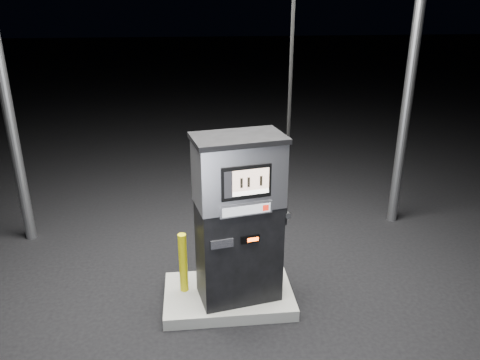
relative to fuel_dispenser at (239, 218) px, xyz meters
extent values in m
plane|color=black|center=(-0.13, 0.09, -1.20)|extent=(80.00, 80.00, 0.00)
cube|color=slate|center=(-0.13, 0.09, -1.13)|extent=(1.60, 1.00, 0.15)
cylinder|color=gray|center=(-3.13, 2.09, 1.05)|extent=(0.16, 0.16, 4.50)
cylinder|color=gray|center=(2.87, 2.09, 1.05)|extent=(0.16, 0.16, 4.50)
cube|color=black|center=(-0.01, 0.00, -0.43)|extent=(1.03, 0.72, 1.24)
cube|color=#B7B7BE|center=(-0.01, 0.00, 0.57)|extent=(1.06, 0.74, 0.75)
cube|color=black|center=(-0.01, 0.00, 0.97)|extent=(1.10, 0.79, 0.06)
cube|color=black|center=(0.05, -0.28, 0.56)|extent=(0.55, 0.13, 0.38)
cube|color=#D0AF97|center=(0.10, -0.29, 0.59)|extent=(0.40, 0.08, 0.24)
cube|color=white|center=(0.10, -0.29, 0.45)|extent=(0.40, 0.08, 0.05)
cube|color=#B7B7BE|center=(0.05, -0.28, 0.24)|extent=(0.59, 0.14, 0.14)
cube|color=#9DA0A5|center=(0.05, -0.30, 0.24)|extent=(0.54, 0.11, 0.10)
cube|color=red|center=(0.27, -0.26, 0.24)|extent=(0.07, 0.02, 0.07)
cube|color=black|center=(0.10, -0.27, -0.14)|extent=(0.22, 0.06, 0.09)
cube|color=#FF4D0C|center=(0.13, -0.28, -0.14)|extent=(0.13, 0.03, 0.04)
cube|color=black|center=(-0.22, -0.33, -0.14)|extent=(0.26, 0.07, 0.10)
cube|color=black|center=(0.51, 0.10, -0.01)|extent=(0.13, 0.19, 0.25)
cylinder|color=gray|center=(0.57, 0.11, -0.01)|extent=(0.11, 0.23, 0.07)
cylinder|color=black|center=(0.56, 0.06, 1.66)|extent=(0.04, 0.04, 3.09)
cylinder|color=#C4BB0A|center=(-0.68, 0.17, -0.66)|extent=(0.12, 0.12, 0.79)
cylinder|color=#C4BB0A|center=(0.42, 0.14, -0.62)|extent=(0.15, 0.15, 0.87)
camera|label=1|loc=(-0.51, -4.85, 2.42)|focal=35.00mm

